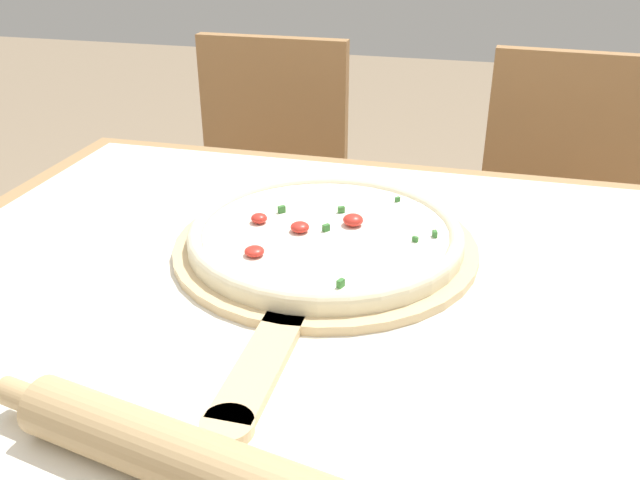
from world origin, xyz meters
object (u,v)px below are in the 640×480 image
object	(u,v)px
chair_right	(558,224)
rolling_pin	(214,470)
pizza_peel	(322,252)
pizza	(325,234)
chair_left	(265,194)

from	to	relation	value
chair_right	rolling_pin	bearing A→B (deg)	-103.49
pizza_peel	rolling_pin	bearing A→B (deg)	-87.53
pizza_peel	pizza	distance (m)	0.03
pizza	rolling_pin	bearing A→B (deg)	-87.61
pizza_peel	rolling_pin	xyz separation A→B (m)	(0.02, -0.41, 0.02)
pizza_peel	chair_right	xyz separation A→B (m)	(0.38, 0.73, -0.25)
pizza_peel	chair_right	distance (m)	0.86
chair_left	chair_right	world-z (taller)	same
chair_right	chair_left	bearing A→B (deg)	-176.12
pizza_peel	rolling_pin	size ratio (longest dim) A/B	1.31
pizza_peel	chair_left	xyz separation A→B (m)	(-0.34, 0.73, -0.25)
chair_left	chair_right	distance (m)	0.71
rolling_pin	pizza_peel	bearing A→B (deg)	92.47
rolling_pin	chair_left	bearing A→B (deg)	107.22
pizza_peel	chair_left	distance (m)	0.84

